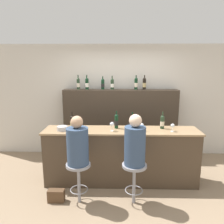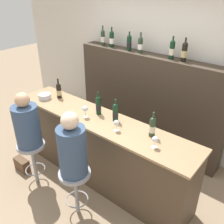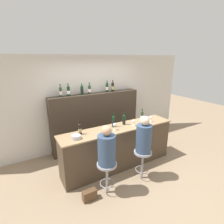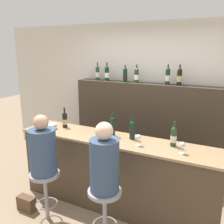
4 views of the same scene
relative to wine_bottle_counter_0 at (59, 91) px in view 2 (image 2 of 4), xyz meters
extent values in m
plane|color=#8C755B|center=(0.89, -0.35, -1.12)|extent=(16.00, 16.00, 0.00)
cube|color=beige|center=(0.89, 1.31, 0.18)|extent=(6.40, 0.05, 2.60)
cube|color=#473828|center=(0.89, -0.09, -0.64)|extent=(2.72, 0.52, 0.97)
cube|color=#997A56|center=(0.89, -0.09, -0.13)|extent=(2.76, 0.56, 0.03)
cube|color=#382D23|center=(0.89, 1.08, -0.33)|extent=(2.58, 0.28, 1.59)
cylinder|color=black|center=(0.00, 0.00, -0.02)|extent=(0.07, 0.07, 0.19)
cylinder|color=tan|center=(0.00, 0.00, -0.03)|extent=(0.07, 0.07, 0.08)
sphere|color=black|center=(0.00, 0.00, 0.07)|extent=(0.07, 0.07, 0.07)
cylinder|color=black|center=(0.00, 0.00, 0.14)|extent=(0.02, 0.02, 0.10)
cylinder|color=black|center=(0.80, 0.00, -0.01)|extent=(0.07, 0.07, 0.22)
cylinder|color=black|center=(0.80, 0.00, -0.02)|extent=(0.07, 0.07, 0.09)
sphere|color=black|center=(0.80, 0.00, 0.11)|extent=(0.07, 0.07, 0.07)
cylinder|color=black|center=(0.80, 0.00, 0.16)|extent=(0.02, 0.02, 0.08)
cylinder|color=black|center=(1.09, 0.00, -0.02)|extent=(0.07, 0.07, 0.21)
cylinder|color=black|center=(1.09, 0.00, -0.03)|extent=(0.07, 0.07, 0.08)
sphere|color=black|center=(1.09, 0.00, 0.09)|extent=(0.07, 0.07, 0.07)
cylinder|color=black|center=(1.09, 0.00, 0.14)|extent=(0.02, 0.02, 0.08)
cylinder|color=#233823|center=(1.63, 0.00, -0.01)|extent=(0.07, 0.07, 0.21)
cylinder|color=beige|center=(1.63, 0.00, -0.02)|extent=(0.07, 0.07, 0.08)
sphere|color=#233823|center=(1.63, 0.00, 0.09)|extent=(0.07, 0.07, 0.07)
cylinder|color=#233823|center=(1.63, 0.00, 0.15)|extent=(0.02, 0.02, 0.09)
cylinder|color=#233823|center=(-0.06, 1.08, 0.58)|extent=(0.07, 0.07, 0.22)
cylinder|color=beige|center=(-0.06, 1.08, 0.57)|extent=(0.07, 0.07, 0.09)
sphere|color=#233823|center=(-0.06, 1.08, 0.69)|extent=(0.07, 0.07, 0.07)
cylinder|color=#233823|center=(-0.06, 1.08, 0.75)|extent=(0.02, 0.02, 0.09)
cylinder|color=black|center=(0.13, 1.08, 0.58)|extent=(0.07, 0.07, 0.22)
cylinder|color=white|center=(0.13, 1.08, 0.57)|extent=(0.08, 0.08, 0.09)
sphere|color=black|center=(0.13, 1.08, 0.69)|extent=(0.07, 0.07, 0.07)
cylinder|color=black|center=(0.13, 1.08, 0.75)|extent=(0.02, 0.02, 0.09)
cylinder|color=black|center=(0.49, 1.08, 0.57)|extent=(0.07, 0.07, 0.20)
cylinder|color=black|center=(0.49, 1.08, 0.56)|extent=(0.08, 0.08, 0.08)
sphere|color=black|center=(0.49, 1.08, 0.67)|extent=(0.07, 0.07, 0.07)
cylinder|color=black|center=(0.49, 1.08, 0.73)|extent=(0.02, 0.02, 0.07)
cylinder|color=#233823|center=(0.70, 1.08, 0.57)|extent=(0.07, 0.07, 0.20)
cylinder|color=white|center=(0.70, 1.08, 0.56)|extent=(0.08, 0.08, 0.08)
sphere|color=#233823|center=(0.70, 1.08, 0.67)|extent=(0.07, 0.07, 0.07)
cylinder|color=#233823|center=(0.70, 1.08, 0.73)|extent=(0.02, 0.02, 0.09)
cylinder|color=black|center=(1.23, 1.08, 0.58)|extent=(0.07, 0.07, 0.23)
cylinder|color=beige|center=(1.23, 1.08, 0.57)|extent=(0.07, 0.07, 0.09)
sphere|color=black|center=(1.23, 1.08, 0.70)|extent=(0.07, 0.07, 0.07)
cylinder|color=black|center=(1.23, 1.08, 0.75)|extent=(0.02, 0.02, 0.08)
cylinder|color=black|center=(1.42, 1.08, 0.58)|extent=(0.07, 0.07, 0.23)
cylinder|color=tan|center=(1.42, 1.08, 0.57)|extent=(0.08, 0.08, 0.09)
sphere|color=black|center=(1.42, 1.08, 0.70)|extent=(0.07, 0.07, 0.07)
cylinder|color=black|center=(1.42, 1.08, 0.75)|extent=(0.02, 0.02, 0.08)
cylinder|color=silver|center=(0.73, -0.17, -0.12)|extent=(0.06, 0.06, 0.00)
cylinder|color=silver|center=(0.73, -0.17, -0.07)|extent=(0.01, 0.01, 0.09)
sphere|color=silver|center=(0.73, -0.17, 0.01)|extent=(0.08, 0.08, 0.08)
cylinder|color=silver|center=(1.24, -0.17, -0.12)|extent=(0.07, 0.07, 0.00)
cylinder|color=silver|center=(1.24, -0.17, -0.08)|extent=(0.01, 0.01, 0.07)
sphere|color=silver|center=(1.24, -0.17, -0.01)|extent=(0.07, 0.07, 0.07)
cylinder|color=silver|center=(1.77, -0.17, -0.12)|extent=(0.06, 0.06, 0.00)
cylinder|color=silver|center=(1.77, -0.17, -0.08)|extent=(0.01, 0.01, 0.07)
sphere|color=silver|center=(1.77, -0.17, -0.01)|extent=(0.07, 0.07, 0.07)
cylinder|color=#B7B7BC|center=(-0.14, -0.16, -0.08)|extent=(0.18, 0.18, 0.08)
cylinder|color=gray|center=(0.23, -0.73, -0.82)|extent=(0.05, 0.05, 0.61)
torus|color=gray|center=(0.23, -0.73, -0.91)|extent=(0.28, 0.28, 0.02)
cylinder|color=gray|center=(0.23, -0.73, -0.49)|extent=(0.38, 0.38, 0.04)
cylinder|color=#334766|center=(0.23, -0.73, -0.19)|extent=(0.33, 0.33, 0.57)
sphere|color=tan|center=(0.23, -0.73, 0.19)|extent=(0.18, 0.18, 0.18)
cylinder|color=gray|center=(1.08, -0.73, -0.82)|extent=(0.05, 0.05, 0.61)
torus|color=gray|center=(1.08, -0.73, -0.91)|extent=(0.28, 0.28, 0.02)
cylinder|color=gray|center=(1.08, -0.73, -0.49)|extent=(0.38, 0.38, 0.04)
cylinder|color=#334766|center=(1.08, -0.73, -0.18)|extent=(0.32, 0.32, 0.59)
sphere|color=beige|center=(1.08, -0.73, 0.21)|extent=(0.19, 0.19, 0.19)
cube|color=#513823|center=(-0.14, -0.73, -1.02)|extent=(0.26, 0.12, 0.20)
camera|label=1|loc=(0.82, -3.82, 0.99)|focal=35.00mm
camera|label=2|loc=(2.81, -2.15, 1.49)|focal=40.00mm
camera|label=3|loc=(-1.10, -3.20, 1.39)|focal=28.00mm
camera|label=4|loc=(2.27, -2.86, 1.03)|focal=40.00mm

